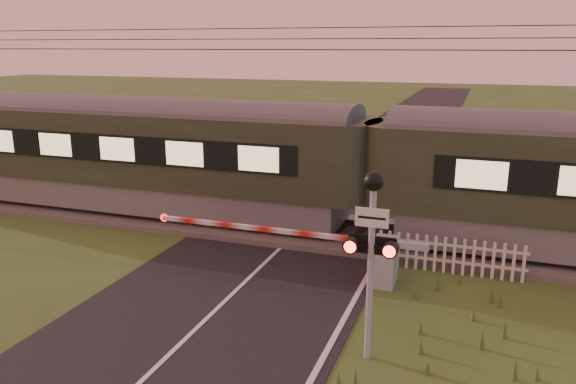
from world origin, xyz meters
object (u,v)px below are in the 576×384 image
at_px(train, 372,170).
at_px(crossing_signal, 372,233).
at_px(boom_gate, 370,257).
at_px(picket_fence, 449,255).

distance_m(train, crossing_signal, 6.64).
xyz_separation_m(train, crossing_signal, (1.27, -6.51, 0.32)).
xyz_separation_m(train, boom_gate, (0.62, -3.06, -1.48)).
relative_size(crossing_signal, picket_fence, 0.95).
distance_m(train, boom_gate, 3.46).
height_order(train, boom_gate, train).
relative_size(train, boom_gate, 5.46).
xyz_separation_m(boom_gate, crossing_signal, (0.65, -3.45, 1.80)).
bearing_deg(train, picket_fence, -38.21).
bearing_deg(boom_gate, picket_fence, 33.18).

